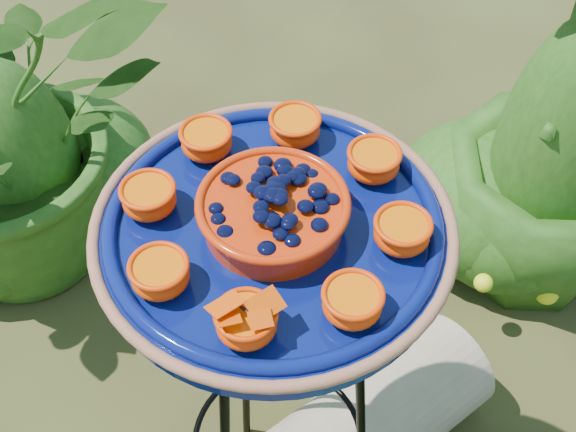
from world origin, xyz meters
name	(u,v)px	position (x,y,z in m)	size (l,w,h in m)	color
tripod_stand	(277,378)	(0.05, 0.06, 0.50)	(0.39, 0.39, 0.82)	black
feeder_dish	(273,227)	(0.05, 0.06, 0.86)	(0.55, 0.55, 0.10)	#07125B
shrub_back_left	(1,120)	(-0.54, 0.73, 0.41)	(0.74, 0.64, 0.82)	#204713
shrub_back_right	(568,132)	(0.66, 0.67, 0.43)	(0.48, 0.48, 0.86)	#204713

